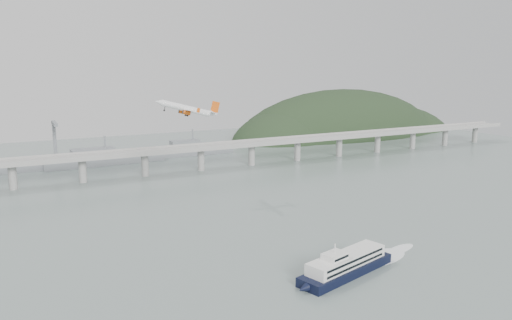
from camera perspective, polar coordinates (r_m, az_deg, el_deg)
ground at (r=263.05m, az=5.57°, el=-9.77°), size 900.00×900.00×0.00m
bridge at (r=434.01m, az=-8.94°, el=0.85°), size 800.00×22.00×23.90m
headland at (r=691.38m, az=10.57°, el=1.44°), size 365.00×155.00×156.00m
ferry at (r=231.49m, az=10.28°, el=-11.68°), size 85.53×32.54×16.46m
airliner at (r=322.37m, az=-7.80°, el=5.80°), size 42.40×38.47×13.78m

